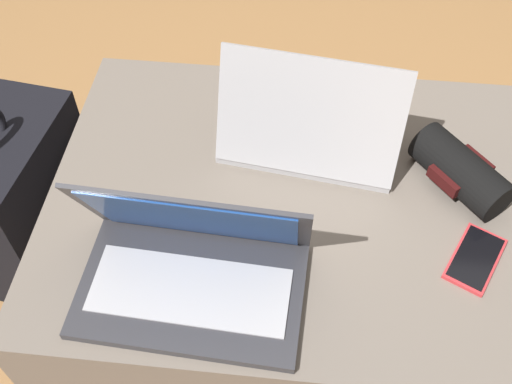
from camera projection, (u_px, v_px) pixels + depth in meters
The scene contains 7 objects.
ground_plane at pixel (296, 296), 1.43m from camera, with size 14.00×14.00×0.00m, color #9E7042.
ottoman at pixel (301, 252), 1.27m from camera, with size 0.97×0.71×0.39m.
laptop_near at pixel (193, 265), 0.97m from camera, with size 0.38×0.25×0.23m.
laptop_far at pixel (311, 128), 1.17m from camera, with size 0.37×0.28×0.23m.
cell_phone at pixel (475, 258), 1.03m from camera, with size 0.12×0.15×0.01m.
backpack at pixel (19, 199), 1.37m from camera, with size 0.28×0.37×0.46m.
wrist_brace at pixel (461, 171), 1.11m from camera, with size 0.19×0.20×0.08m.
Camera 1 is at (-0.02, -0.70, 1.27)m, focal length 42.00 mm.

